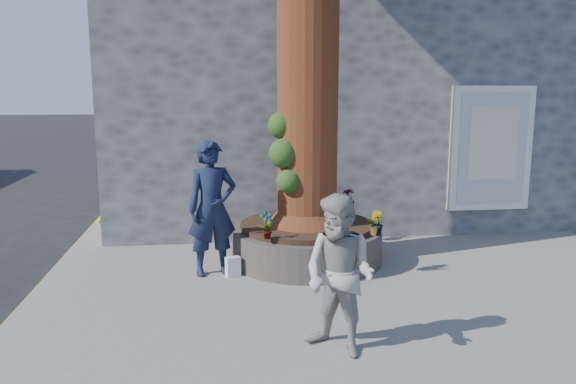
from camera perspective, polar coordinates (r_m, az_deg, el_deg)
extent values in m
plane|color=black|center=(6.85, -2.11, -13.13)|extent=(120.00, 120.00, 0.00)
cube|color=slate|center=(8.01, 8.09, -9.23)|extent=(9.00, 8.00, 0.12)
cube|color=yellow|center=(8.14, -25.10, -10.23)|extent=(0.10, 30.00, 0.01)
cube|color=#4B4E50|center=(13.81, 5.53, 11.42)|extent=(10.00, 8.00, 6.00)
cube|color=white|center=(10.64, 19.91, 4.17)|extent=(1.50, 0.12, 2.20)
cube|color=silver|center=(10.58, 20.06, 4.14)|extent=(1.25, 0.04, 1.95)
cube|color=silver|center=(10.56, 20.14, 4.66)|extent=(0.90, 0.02, 1.30)
cylinder|color=black|center=(8.70, 1.92, -5.33)|extent=(2.30, 2.30, 0.52)
cylinder|color=black|center=(8.62, 1.93, -3.41)|extent=(2.04, 2.04, 0.08)
cone|color=#491912|center=(8.54, 1.94, -0.87)|extent=(1.24, 1.24, 0.70)
sphere|color=#1E3913|center=(8.17, -0.43, 3.96)|extent=(0.44, 0.44, 0.44)
sphere|color=#1E3913|center=(8.14, 0.08, 1.08)|extent=(0.36, 0.36, 0.36)
sphere|color=#1E3913|center=(8.25, -0.68, 6.81)|extent=(0.40, 0.40, 0.40)
imported|color=#131B35|center=(7.99, -7.72, -1.66)|extent=(0.79, 0.61, 1.92)
imported|color=#9C9995|center=(5.61, 5.27, -8.44)|extent=(0.99, 0.99, 1.61)
cube|color=white|center=(8.06, -5.61, -7.55)|extent=(0.23, 0.17, 0.28)
imported|color=gray|center=(7.66, -2.17, -3.35)|extent=(0.25, 0.22, 0.39)
imported|color=gray|center=(7.95, 9.00, -3.13)|extent=(0.25, 0.25, 0.35)
imported|color=gray|center=(9.55, 6.15, -0.71)|extent=(0.21, 0.21, 0.37)
imported|color=gray|center=(7.96, 9.00, -3.29)|extent=(0.36, 0.36, 0.30)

